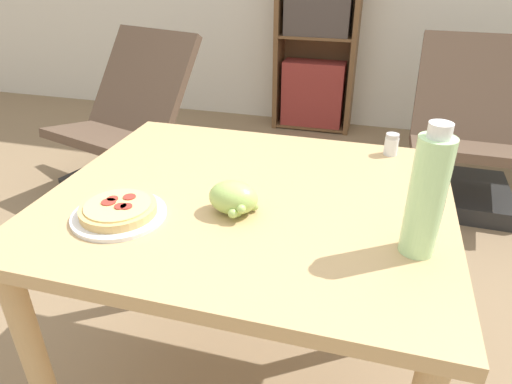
% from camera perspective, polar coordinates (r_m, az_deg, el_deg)
% --- Properties ---
extents(ground_plane, '(14.00, 14.00, 0.00)m').
position_cam_1_polar(ground_plane, '(1.73, -0.54, -21.15)').
color(ground_plane, '#897051').
extents(dining_table, '(1.01, 0.85, 0.76)m').
position_cam_1_polar(dining_table, '(1.22, -0.88, -5.06)').
color(dining_table, tan).
rests_on(dining_table, ground_plane).
extents(pizza_on_plate, '(0.22, 0.22, 0.04)m').
position_cam_1_polar(pizza_on_plate, '(1.11, -16.79, -2.30)').
color(pizza_on_plate, white).
rests_on(pizza_on_plate, dining_table).
extents(grape_bunch, '(0.12, 0.10, 0.08)m').
position_cam_1_polar(grape_bunch, '(1.07, -2.80, -0.74)').
color(grape_bunch, '#A8CC66').
rests_on(grape_bunch, dining_table).
extents(drink_bottle, '(0.07, 0.07, 0.28)m').
position_cam_1_polar(drink_bottle, '(0.95, 20.57, -0.38)').
color(drink_bottle, '#B7EAA3').
rests_on(drink_bottle, dining_table).
extents(salt_shaker, '(0.04, 0.04, 0.07)m').
position_cam_1_polar(salt_shaker, '(1.44, 16.57, 5.72)').
color(salt_shaker, white).
rests_on(salt_shaker, dining_table).
extents(lounge_chair_near, '(0.78, 0.90, 0.88)m').
position_cam_1_polar(lounge_chair_near, '(2.83, -15.62, 6.14)').
color(lounge_chair_near, black).
rests_on(lounge_chair_near, ground_plane).
extents(lounge_chair_far, '(0.63, 0.77, 0.88)m').
position_cam_1_polar(lounge_chair_far, '(2.83, 24.61, 4.53)').
color(lounge_chair_far, black).
rests_on(lounge_chair_far, ground_plane).
extents(bookshelf, '(0.61, 0.27, 1.42)m').
position_cam_1_polar(bookshelf, '(3.63, 7.55, 17.86)').
color(bookshelf, brown).
rests_on(bookshelf, ground_plane).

